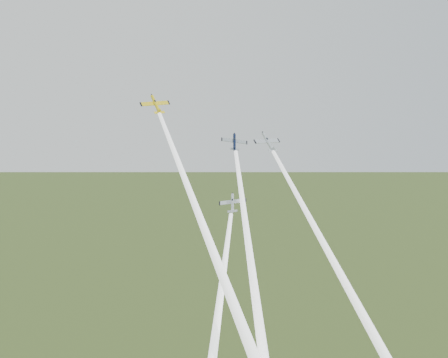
# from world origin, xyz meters

# --- Properties ---
(plane_yellow) EXTENTS (9.62, 8.23, 6.91)m
(plane_yellow) POSITION_xyz_m (-15.40, 3.70, 110.10)
(plane_yellow) COLOR yellow
(smoke_trail_yellow) EXTENTS (18.06, 52.61, 55.02)m
(smoke_trail_yellow) POSITION_xyz_m (-7.19, -23.53, 81.20)
(smoke_trail_yellow) COLOR white
(plane_navy) EXTENTS (7.84, 6.02, 6.47)m
(plane_navy) POSITION_xyz_m (4.13, 0.46, 100.65)
(plane_navy) COLOR #0B1532
(smoke_trail_navy) EXTENTS (7.01, 53.05, 53.84)m
(smoke_trail_navy) POSITION_xyz_m (1.78, -27.30, 72.34)
(smoke_trail_navy) COLOR white
(plane_silver_right) EXTENTS (9.97, 8.91, 6.80)m
(plane_silver_right) POSITION_xyz_m (14.51, 5.24, 100.21)
(plane_silver_right) COLOR silver
(smoke_trail_silver_right) EXTENTS (20.22, 51.32, 54.35)m
(smoke_trail_silver_right) POSITION_xyz_m (23.87, -21.27, 71.64)
(smoke_trail_silver_right) COLOR white
(plane_silver_low) EXTENTS (7.58, 7.66, 6.36)m
(plane_silver_low) POSITION_xyz_m (1.13, -10.32, 86.73)
(plane_silver_low) COLOR silver
(smoke_trail_silver_low) EXTENTS (18.64, 41.77, 44.62)m
(smoke_trail_silver_low) POSITION_xyz_m (-7.51, -31.99, 63.03)
(smoke_trail_silver_low) COLOR white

